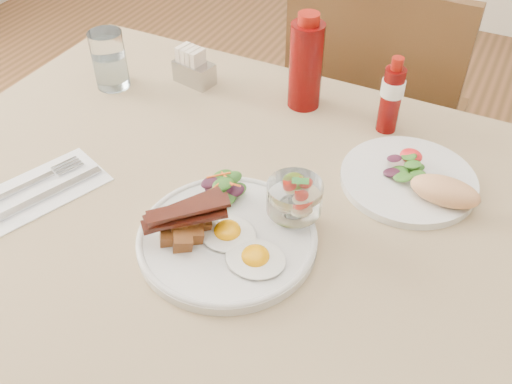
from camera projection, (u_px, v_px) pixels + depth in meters
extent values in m
cylinder|color=#503219|center=(137.00, 168.00, 1.65)|extent=(0.06, 0.06, 0.71)
cube|color=#503219|center=(267.00, 218.00, 0.96)|extent=(1.30, 0.85, 0.04)
cube|color=#947E5B|center=(267.00, 209.00, 0.95)|extent=(1.33, 0.88, 0.00)
cylinder|color=#503219|center=(293.00, 201.00, 1.74)|extent=(0.04, 0.04, 0.45)
cylinder|color=#503219|center=(409.00, 240.00, 1.62)|extent=(0.04, 0.04, 0.45)
cylinder|color=#503219|center=(335.00, 138.00, 1.98)|extent=(0.04, 0.04, 0.45)
cylinder|color=#503219|center=(439.00, 168.00, 1.86)|extent=(0.04, 0.04, 0.45)
cube|color=#503219|center=(380.00, 121.00, 1.64)|extent=(0.42, 0.42, 0.03)
cube|color=#503219|center=(368.00, 82.00, 1.35)|extent=(0.42, 0.03, 0.46)
cylinder|color=silver|center=(227.00, 239.00, 0.88)|extent=(0.28, 0.28, 0.02)
ellipsoid|color=silver|center=(255.00, 258.00, 0.84)|extent=(0.11, 0.10, 0.01)
ellipsoid|color=#FF9E05|center=(255.00, 256.00, 0.83)|extent=(0.04, 0.04, 0.03)
ellipsoid|color=silver|center=(228.00, 233.00, 0.88)|extent=(0.11, 0.10, 0.01)
ellipsoid|color=#FF9E05|center=(227.00, 230.00, 0.87)|extent=(0.04, 0.04, 0.03)
cube|color=brown|center=(180.00, 225.00, 0.88)|extent=(0.03, 0.03, 0.03)
cube|color=brown|center=(193.00, 233.00, 0.86)|extent=(0.04, 0.04, 0.03)
cube|color=brown|center=(168.00, 237.00, 0.86)|extent=(0.03, 0.03, 0.02)
cube|color=brown|center=(202.00, 223.00, 0.88)|extent=(0.03, 0.03, 0.03)
cube|color=brown|center=(183.00, 241.00, 0.85)|extent=(0.04, 0.04, 0.03)
cube|color=brown|center=(170.00, 223.00, 0.88)|extent=(0.03, 0.03, 0.02)
cube|color=brown|center=(190.00, 219.00, 0.86)|extent=(0.03, 0.03, 0.03)
cube|color=brown|center=(179.00, 223.00, 0.86)|extent=(0.03, 0.03, 0.02)
cube|color=brown|center=(197.00, 216.00, 0.87)|extent=(0.03, 0.03, 0.03)
cube|color=#4D190C|center=(183.00, 217.00, 0.86)|extent=(0.11, 0.11, 0.01)
cube|color=#4D190C|center=(186.00, 218.00, 0.85)|extent=(0.11, 0.10, 0.01)
cube|color=#4D190C|center=(184.00, 208.00, 0.85)|extent=(0.10, 0.12, 0.01)
cube|color=#4D190C|center=(188.00, 209.00, 0.84)|extent=(0.11, 0.10, 0.01)
ellipsoid|color=#174913|center=(223.00, 195.00, 0.94)|extent=(0.05, 0.04, 0.01)
ellipsoid|color=#174913|center=(236.00, 190.00, 0.94)|extent=(0.04, 0.04, 0.01)
ellipsoid|color=#341020|center=(214.00, 187.00, 0.95)|extent=(0.04, 0.03, 0.01)
ellipsoid|color=#174913|center=(225.00, 199.00, 0.92)|extent=(0.05, 0.04, 0.01)
ellipsoid|color=#174913|center=(215.00, 194.00, 0.92)|extent=(0.04, 0.04, 0.01)
ellipsoid|color=#341020|center=(235.00, 191.00, 0.93)|extent=(0.04, 0.03, 0.01)
ellipsoid|color=#174913|center=(223.00, 177.00, 0.94)|extent=(0.04, 0.04, 0.01)
ellipsoid|color=#174913|center=(232.00, 178.00, 0.94)|extent=(0.04, 0.03, 0.01)
ellipsoid|color=#341020|center=(209.00, 183.00, 0.92)|extent=(0.03, 0.03, 0.01)
ellipsoid|color=#174913|center=(223.00, 184.00, 0.91)|extent=(0.04, 0.04, 0.01)
cylinder|color=orange|center=(227.00, 178.00, 0.92)|extent=(0.03, 0.03, 0.01)
cylinder|color=orange|center=(218.00, 175.00, 0.93)|extent=(0.03, 0.03, 0.01)
cylinder|color=orange|center=(229.00, 183.00, 0.91)|extent=(0.04, 0.00, 0.01)
cylinder|color=orange|center=(219.00, 184.00, 0.91)|extent=(0.01, 0.04, 0.01)
cylinder|color=white|center=(293.00, 217.00, 0.90)|extent=(0.05, 0.05, 0.01)
cylinder|color=white|center=(294.00, 212.00, 0.89)|extent=(0.02, 0.02, 0.02)
cylinder|color=white|center=(295.00, 197.00, 0.87)|extent=(0.09, 0.09, 0.05)
cylinder|color=#FFEFB4|center=(291.00, 196.00, 0.89)|extent=(0.02, 0.02, 0.01)
cylinder|color=#FFEFB4|center=(300.00, 206.00, 0.87)|extent=(0.02, 0.02, 0.01)
cylinder|color=#FFEFB4|center=(301.00, 193.00, 0.88)|extent=(0.02, 0.02, 0.01)
cylinder|color=#82BA38|center=(294.00, 184.00, 0.87)|extent=(0.04, 0.04, 0.01)
cone|color=red|center=(298.00, 195.00, 0.85)|extent=(0.02, 0.02, 0.02)
cone|color=red|center=(286.00, 184.00, 0.86)|extent=(0.02, 0.02, 0.02)
cone|color=red|center=(302.00, 181.00, 0.86)|extent=(0.02, 0.02, 0.02)
ellipsoid|color=#338B32|center=(298.00, 181.00, 0.85)|extent=(0.02, 0.01, 0.00)
ellipsoid|color=#338B32|center=(303.00, 181.00, 0.84)|extent=(0.02, 0.01, 0.00)
cylinder|color=silver|center=(408.00, 179.00, 0.99)|extent=(0.24, 0.24, 0.01)
ellipsoid|color=#174913|center=(399.00, 171.00, 0.99)|extent=(0.04, 0.03, 0.01)
ellipsoid|color=#174913|center=(415.00, 167.00, 0.99)|extent=(0.03, 0.02, 0.01)
ellipsoid|color=#341020|center=(392.00, 172.00, 0.98)|extent=(0.03, 0.02, 0.01)
ellipsoid|color=#174913|center=(403.00, 177.00, 0.97)|extent=(0.04, 0.03, 0.01)
ellipsoid|color=#174913|center=(418.00, 174.00, 0.97)|extent=(0.03, 0.02, 0.01)
ellipsoid|color=#341020|center=(394.00, 158.00, 1.00)|extent=(0.03, 0.02, 0.01)
ellipsoid|color=#174913|center=(413.00, 164.00, 0.98)|extent=(0.03, 0.02, 0.01)
ellipsoid|color=#174913|center=(409.00, 156.00, 0.99)|extent=(0.03, 0.02, 0.01)
ellipsoid|color=red|center=(411.00, 158.00, 1.01)|extent=(0.04, 0.03, 0.02)
ellipsoid|color=tan|center=(445.00, 190.00, 0.93)|extent=(0.12, 0.06, 0.04)
cylinder|color=#590505|center=(306.00, 66.00, 1.12)|extent=(0.07, 0.07, 0.18)
cylinder|color=maroon|center=(309.00, 19.00, 1.06)|extent=(0.05, 0.05, 0.02)
cylinder|color=#590505|center=(391.00, 100.00, 1.07)|extent=(0.05, 0.05, 0.13)
cylinder|color=white|center=(393.00, 88.00, 1.06)|extent=(0.05, 0.05, 0.03)
cylinder|color=maroon|center=(397.00, 64.00, 1.02)|extent=(0.03, 0.03, 0.02)
cube|color=#AAAAAE|center=(194.00, 73.00, 1.23)|extent=(0.09, 0.06, 0.05)
cube|color=beige|center=(183.00, 56.00, 1.23)|extent=(0.02, 0.04, 0.05)
cube|color=beige|center=(188.00, 59.00, 1.22)|extent=(0.02, 0.04, 0.05)
cube|color=beige|center=(193.00, 61.00, 1.21)|extent=(0.02, 0.04, 0.05)
cube|color=beige|center=(198.00, 63.00, 1.21)|extent=(0.02, 0.04, 0.05)
cylinder|color=white|center=(109.00, 60.00, 1.20)|extent=(0.07, 0.07, 0.12)
cylinder|color=silver|center=(111.00, 71.00, 1.22)|extent=(0.06, 0.06, 0.07)
cube|color=white|center=(39.00, 191.00, 0.98)|extent=(0.19, 0.25, 0.00)
cube|color=#AAAAAE|center=(45.00, 196.00, 0.96)|extent=(0.09, 0.20, 0.00)
cube|color=#AAAAAE|center=(15.00, 191.00, 0.97)|extent=(0.06, 0.14, 0.00)
cube|color=#AAAAAE|center=(64.00, 163.00, 1.03)|extent=(0.02, 0.05, 0.00)
cube|color=#AAAAAE|center=(66.00, 165.00, 1.02)|extent=(0.02, 0.05, 0.00)
cube|color=#AAAAAE|center=(69.00, 167.00, 1.02)|extent=(0.02, 0.05, 0.00)
cube|color=#AAAAAE|center=(71.00, 170.00, 1.01)|extent=(0.02, 0.05, 0.00)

